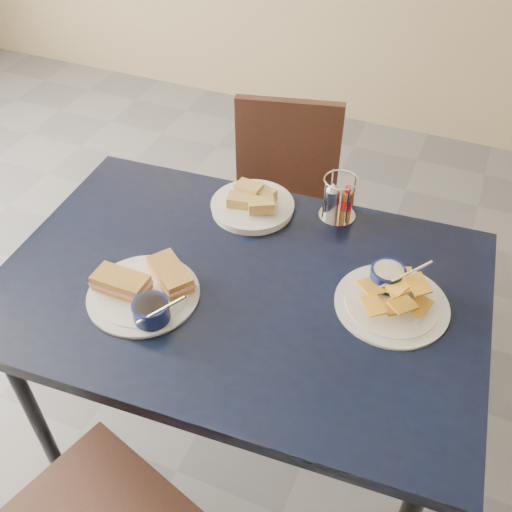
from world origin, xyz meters
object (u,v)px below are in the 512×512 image
at_px(dining_table, 240,298).
at_px(plantain_plate, 391,294).
at_px(chair_far, 288,198).
at_px(bread_basket, 253,204).
at_px(sandwich_plate, 146,290).
at_px(condiment_caddy, 337,200).

relative_size(dining_table, plantain_plate, 4.60).
bearing_deg(chair_far, dining_table, -80.32).
height_order(chair_far, bread_basket, chair_far).
bearing_deg(chair_far, bread_basket, -85.23).
distance_m(dining_table, bread_basket, 0.32).
distance_m(dining_table, plantain_plate, 0.40).
xyz_separation_m(dining_table, plantain_plate, (0.38, 0.09, 0.08)).
bearing_deg(sandwich_plate, dining_table, 35.04).
relative_size(sandwich_plate, condiment_caddy, 2.27).
bearing_deg(sandwich_plate, chair_far, 85.21).
xyz_separation_m(chair_far, condiment_caddy, (0.27, -0.36, 0.32)).
relative_size(chair_far, sandwich_plate, 2.74).
xyz_separation_m(plantain_plate, condiment_caddy, (-0.23, 0.27, 0.04)).
distance_m(plantain_plate, bread_basket, 0.51).
distance_m(sandwich_plate, plantain_plate, 0.62).
height_order(dining_table, condiment_caddy, condiment_caddy).
distance_m(dining_table, condiment_caddy, 0.41).
bearing_deg(bread_basket, plantain_plate, -23.64).
relative_size(chair_far, condiment_caddy, 6.21).
height_order(chair_far, sandwich_plate, sandwich_plate).
xyz_separation_m(sandwich_plate, bread_basket, (0.11, 0.43, -0.00)).
height_order(dining_table, sandwich_plate, sandwich_plate).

